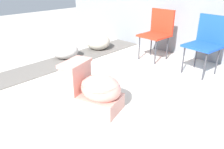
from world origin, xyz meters
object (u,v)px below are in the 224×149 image
boulder_far (66,51)px  folding_chair_middle (207,39)px  toilet (93,90)px  folding_chair_left (158,29)px  boulder_near (98,42)px

boulder_far → folding_chair_middle: bearing=27.8°
toilet → folding_chair_left: folding_chair_left is taller
folding_chair_left → boulder_far: size_ratio=1.82×
toilet → folding_chair_middle: folding_chair_middle is taller
toilet → folding_chair_left: size_ratio=0.85×
toilet → boulder_near: 2.13m
toilet → folding_chair_middle: size_ratio=0.85×
folding_chair_middle → toilet: bearing=-6.1°
folding_chair_left → boulder_far: bearing=-42.9°
toilet → boulder_far: bearing=138.0°
boulder_near → toilet: bearing=-44.9°
boulder_near → boulder_far: bearing=-92.6°
boulder_far → folding_chair_left: bearing=44.1°
boulder_near → folding_chair_left: bearing=17.8°
folding_chair_left → folding_chair_middle: size_ratio=1.00×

